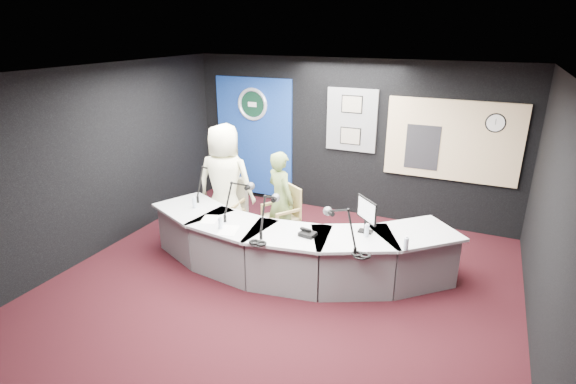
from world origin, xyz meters
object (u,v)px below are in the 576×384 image
at_px(armchair_left, 226,207).
at_px(person_woman, 281,199).
at_px(person_man, 225,183).
at_px(armchair_right, 281,214).
at_px(broadcast_desk, 290,247).

height_order(armchair_left, person_woman, person_woman).
distance_m(person_man, person_woman, 0.95).
relative_size(armchair_left, armchair_right, 1.01).
distance_m(armchair_left, armchair_right, 0.93).
bearing_deg(armchair_right, armchair_left, -137.69).
bearing_deg(person_man, armchair_left, 180.00).
xyz_separation_m(person_man, person_woman, (0.92, 0.13, -0.18)).
xyz_separation_m(armchair_left, person_man, (0.00, 0.00, 0.43)).
relative_size(armchair_left, person_woman, 0.68).
xyz_separation_m(broadcast_desk, person_woman, (-0.49, 0.72, 0.39)).
xyz_separation_m(armchair_left, person_woman, (0.92, 0.13, 0.24)).
relative_size(person_man, person_woman, 1.24).
bearing_deg(armchair_right, person_woman, 0.00).
height_order(armchair_left, person_man, person_man).
xyz_separation_m(broadcast_desk, person_man, (-1.41, 0.59, 0.58)).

